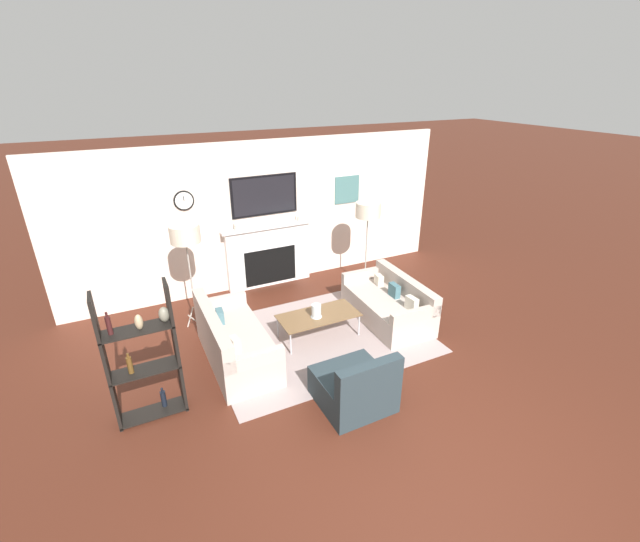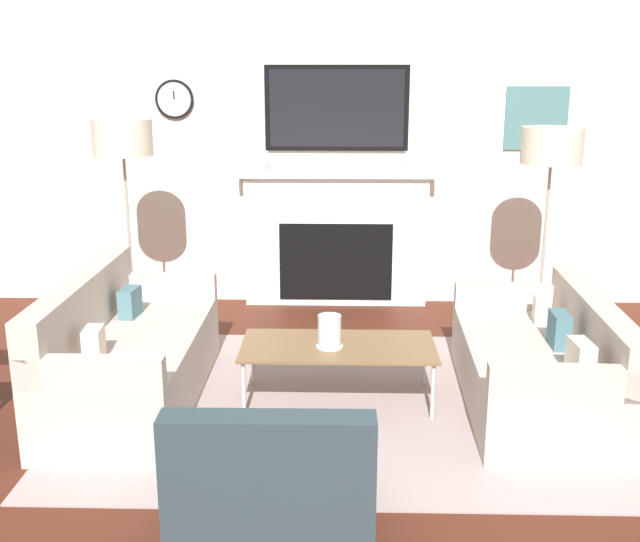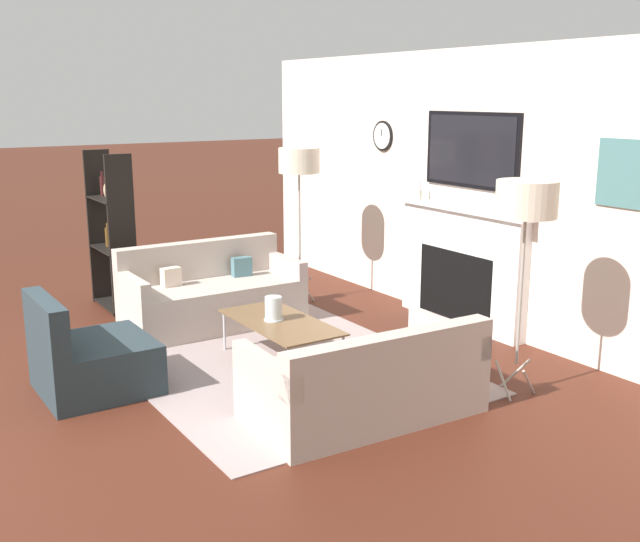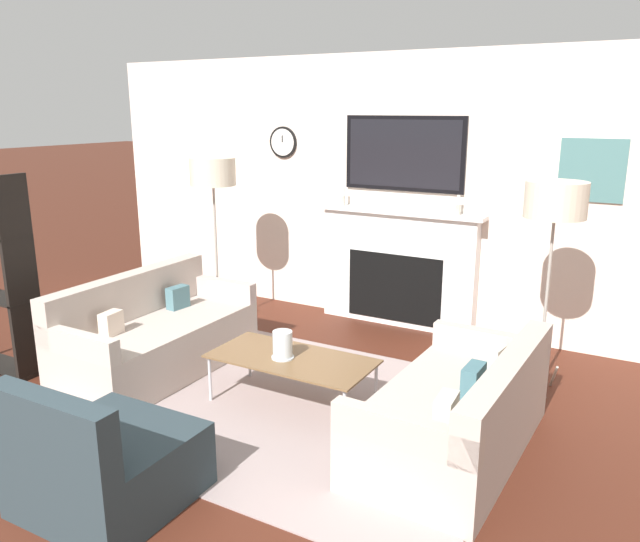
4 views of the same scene
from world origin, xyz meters
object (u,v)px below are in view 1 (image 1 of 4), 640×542
armchair (355,387)px  coffee_table (319,316)px  couch_right (389,305)px  shelf_unit (144,357)px  floor_lamp_left (185,235)px  hurricane_candle (316,312)px  couch_left (234,343)px  floor_lamp_right (368,211)px

armchair → coffee_table: bearing=80.2°
couch_right → shelf_unit: shelf_unit is taller
coffee_table → floor_lamp_left: size_ratio=0.71×
floor_lamp_left → hurricane_candle: bearing=-37.8°
couch_left → coffee_table: size_ratio=1.42×
couch_left → shelf_unit: bearing=-152.6°
couch_left → armchair: (1.07, -1.52, -0.04)m
couch_left → floor_lamp_left: (-0.29, 1.21, 1.26)m
floor_lamp_right → shelf_unit: shelf_unit is taller
couch_right → floor_lamp_left: size_ratio=0.98×
floor_lamp_left → shelf_unit: size_ratio=1.02×
hurricane_candle → floor_lamp_right: bearing=36.9°
shelf_unit → floor_lamp_right: bearing=24.0°
hurricane_candle → shelf_unit: bearing=-166.3°
couch_right → floor_lamp_right: size_ratio=1.01×
couch_right → hurricane_candle: size_ratio=8.08×
couch_left → couch_right: 2.61m
couch_right → coffee_table: bearing=178.5°
floor_lamp_left → floor_lamp_right: bearing=-0.0°
coffee_table → floor_lamp_right: floor_lamp_right is taller
hurricane_candle → floor_lamp_right: size_ratio=0.13×
coffee_table → hurricane_candle: hurricane_candle is taller
coffee_table → floor_lamp_right: bearing=37.0°
floor_lamp_left → floor_lamp_right: floor_lamp_left is taller
coffee_table → floor_lamp_right: 2.27m
couch_right → coffee_table: couch_right is taller
couch_right → hurricane_candle: (-1.33, -0.00, 0.21)m
couch_left → couch_right: size_ratio=1.03×
coffee_table → floor_lamp_right: size_ratio=0.74×
couch_left → floor_lamp_left: 1.77m
armchair → hurricane_candle: size_ratio=4.08×
couch_left → hurricane_candle: (1.28, -0.01, 0.18)m
couch_right → floor_lamp_right: bearing=76.5°
floor_lamp_right → floor_lamp_left: bearing=180.0°
armchair → floor_lamp_right: size_ratio=0.51×
armchair → shelf_unit: shelf_unit is taller
couch_left → armchair: bearing=-55.0°
shelf_unit → floor_lamp_left: bearing=64.3°
coffee_table → shelf_unit: (-2.50, -0.63, 0.46)m
hurricane_candle → coffee_table: bearing=33.2°
floor_lamp_right → shelf_unit: (-4.06, -1.81, -0.68)m
armchair → shelf_unit: (-2.23, 0.92, 0.57)m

